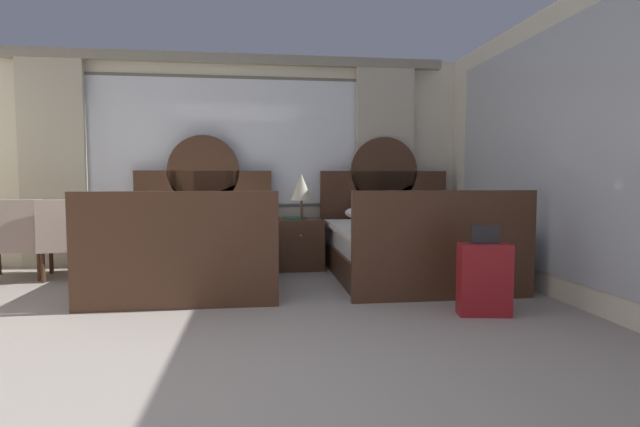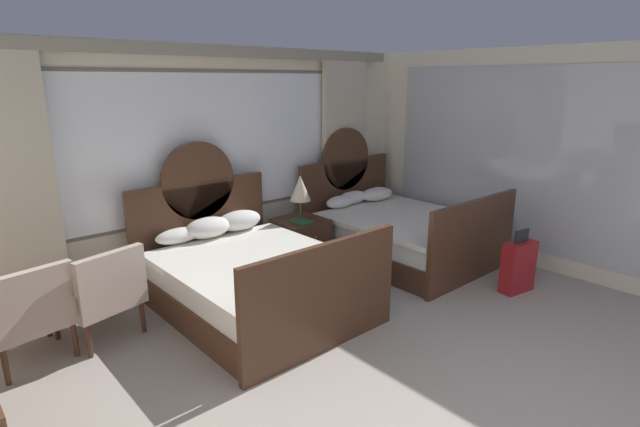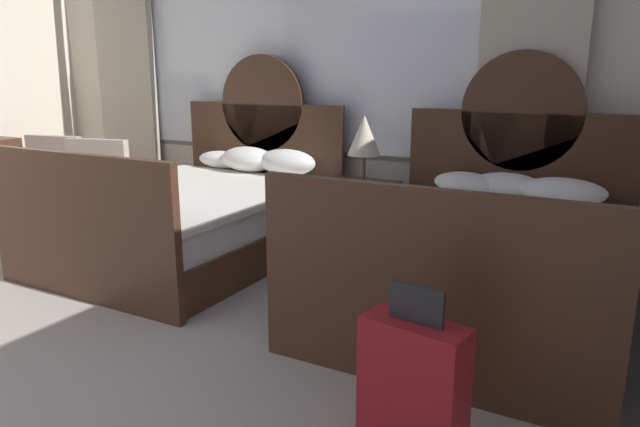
{
  "view_description": "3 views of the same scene",
  "coord_description": "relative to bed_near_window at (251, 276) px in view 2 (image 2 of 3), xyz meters",
  "views": [
    {
      "loc": [
        0.41,
        -2.21,
        1.09
      ],
      "look_at": [
        1.11,
        3.29,
        0.7
      ],
      "focal_mm": 27.07,
      "sensor_mm": 36.0,
      "label": 1
    },
    {
      "loc": [
        -2.84,
        -0.96,
        2.32
      ],
      "look_at": [
        0.78,
        3.15,
        0.81
      ],
      "focal_mm": 27.46,
      "sensor_mm": 36.0,
      "label": 2
    },
    {
      "loc": [
        2.84,
        -0.51,
        1.49
      ],
      "look_at": [
        1.11,
        2.65,
        0.6
      ],
      "focal_mm": 32.35,
      "sensor_mm": 36.0,
      "label": 3
    }
  ],
  "objects": [
    {
      "name": "bed_near_window",
      "position": [
        0.0,
        0.0,
        0.0
      ],
      "size": [
        1.7,
        2.2,
        1.65
      ],
      "color": "#472B1C",
      "rests_on": "ground_plane"
    },
    {
      "name": "armchair_by_window_left",
      "position": [
        -1.36,
        0.35,
        0.11
      ],
      "size": [
        0.77,
        0.77,
        0.88
      ],
      "color": "#B29E8E",
      "rests_on": "ground_plane"
    },
    {
      "name": "table_lamp_on_nightstand",
      "position": [
        1.21,
        0.66,
        0.64
      ],
      "size": [
        0.27,
        0.27,
        0.55
      ],
      "color": "brown",
      "rests_on": "nightstand_between_beds"
    },
    {
      "name": "nightstand_between_beds",
      "position": [
        1.17,
        0.62,
        -0.05
      ],
      "size": [
        0.58,
        0.6,
        0.61
      ],
      "color": "#472B1C",
      "rests_on": "ground_plane"
    },
    {
      "name": "suitcase_on_floor",
      "position": [
        2.47,
        -1.64,
        -0.05
      ],
      "size": [
        0.43,
        0.24,
        0.73
      ],
      "color": "maroon",
      "rests_on": "ground_plane"
    },
    {
      "name": "wall_right_mirror",
      "position": [
        3.4,
        -1.21,
        1.0
      ],
      "size": [
        0.08,
        4.82,
        2.7
      ],
      "color": "beige",
      "rests_on": "ground_plane"
    },
    {
      "name": "book_on_nightstand",
      "position": [
        1.09,
        0.5,
        0.27
      ],
      "size": [
        0.18,
        0.26,
        0.03
      ],
      "color": "#285133",
      "rests_on": "nightstand_between_beds"
    },
    {
      "name": "armchair_by_window_centre",
      "position": [
        -1.96,
        0.35,
        0.11
      ],
      "size": [
        0.73,
        0.73,
        0.88
      ],
      "color": "#B29E8E",
      "rests_on": "ground_plane"
    },
    {
      "name": "wall_back_window",
      "position": [
        0.27,
        1.18,
        1.07
      ],
      "size": [
        6.19,
        0.22,
        2.7
      ],
      "color": "beige",
      "rests_on": "ground_plane"
    },
    {
      "name": "bed_near_mirror",
      "position": [
        2.34,
        -0.01,
        -0.0
      ],
      "size": [
        1.7,
        2.2,
        1.65
      ],
      "color": "#472B1C",
      "rests_on": "ground_plane"
    }
  ]
}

